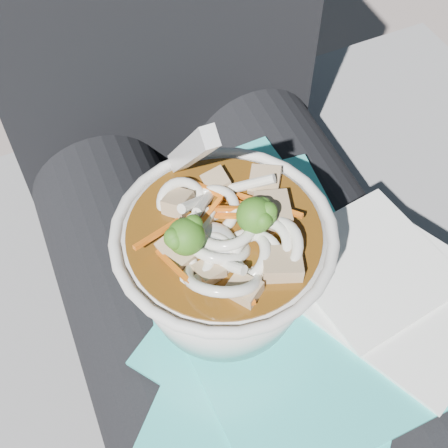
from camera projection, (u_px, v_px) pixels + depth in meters
name	position (u px, v px, depth m)	size (l,w,h in m)	color
stone_ledge	(207.00, 328.00, 0.93)	(1.00, 0.50, 0.43)	slate
lap	(256.00, 323.00, 0.61)	(0.34, 0.48, 0.15)	black
person_body	(221.00, 234.00, 0.64)	(0.34, 0.94, 0.98)	black
plastic_bag	(263.00, 311.00, 0.53)	(0.27, 0.39, 0.01)	#2CBAB6
napkins	(395.00, 288.00, 0.53)	(0.19, 0.20, 0.01)	white
udon_bowl	(224.00, 259.00, 0.48)	(0.17, 0.17, 0.20)	silver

